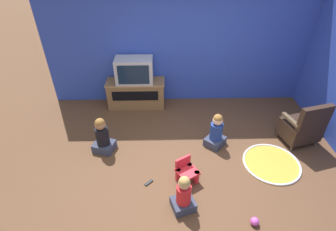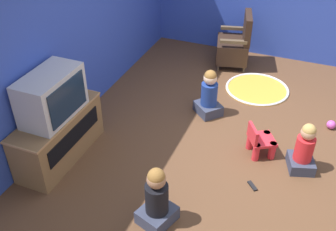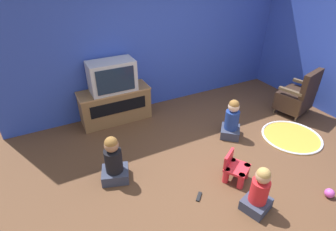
{
  "view_description": "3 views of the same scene",
  "coord_description": "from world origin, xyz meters",
  "px_view_note": "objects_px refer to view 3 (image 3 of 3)",
  "views": [
    {
      "loc": [
        -0.53,
        -3.03,
        3.29
      ],
      "look_at": [
        -0.45,
        0.54,
        0.72
      ],
      "focal_mm": 28.0,
      "sensor_mm": 36.0,
      "label": 1
    },
    {
      "loc": [
        -4.02,
        -0.58,
        3.16
      ],
      "look_at": [
        -0.78,
        0.73,
        0.7
      ],
      "focal_mm": 42.0,
      "sensor_mm": 36.0,
      "label": 2
    },
    {
      "loc": [
        -2.17,
        -2.14,
        2.59
      ],
      "look_at": [
        -0.74,
        0.65,
        0.69
      ],
      "focal_mm": 28.0,
      "sensor_mm": 36.0,
      "label": 3
    }
  ],
  "objects_px": {
    "yellow_kid_chair": "(235,169)",
    "television": "(112,76)",
    "tv_cabinet": "(115,105)",
    "child_watching_center": "(259,192)",
    "child_watching_right": "(232,121)",
    "toy_ball": "(329,193)",
    "remote_control": "(199,197)",
    "black_armchair": "(297,97)",
    "child_watching_left": "(114,162)"
  },
  "relations": [
    {
      "from": "tv_cabinet",
      "to": "child_watching_right",
      "type": "xyz_separation_m",
      "value": [
        1.54,
        -1.37,
        -0.02
      ]
    },
    {
      "from": "tv_cabinet",
      "to": "yellow_kid_chair",
      "type": "distance_m",
      "value": 2.4
    },
    {
      "from": "child_watching_right",
      "to": "toy_ball",
      "type": "relative_size",
      "value": 5.75
    },
    {
      "from": "remote_control",
      "to": "child_watching_right",
      "type": "bearing_deg",
      "value": -6.37
    },
    {
      "from": "child_watching_left",
      "to": "remote_control",
      "type": "relative_size",
      "value": 4.94
    },
    {
      "from": "toy_ball",
      "to": "remote_control",
      "type": "bearing_deg",
      "value": 153.28
    },
    {
      "from": "black_armchair",
      "to": "toy_ball",
      "type": "bearing_deg",
      "value": 37.35
    },
    {
      "from": "television",
      "to": "toy_ball",
      "type": "distance_m",
      "value": 3.58
    },
    {
      "from": "child_watching_center",
      "to": "toy_ball",
      "type": "bearing_deg",
      "value": -34.5
    },
    {
      "from": "yellow_kid_chair",
      "to": "black_armchair",
      "type": "bearing_deg",
      "value": -9.04
    },
    {
      "from": "television",
      "to": "black_armchair",
      "type": "height_order",
      "value": "television"
    },
    {
      "from": "yellow_kid_chair",
      "to": "child_watching_center",
      "type": "xyz_separation_m",
      "value": [
        -0.09,
        -0.5,
        0.1
      ]
    },
    {
      "from": "tv_cabinet",
      "to": "child_watching_right",
      "type": "height_order",
      "value": "child_watching_right"
    },
    {
      "from": "black_armchair",
      "to": "child_watching_right",
      "type": "bearing_deg",
      "value": -13.19
    },
    {
      "from": "black_armchair",
      "to": "child_watching_center",
      "type": "xyz_separation_m",
      "value": [
        -2.25,
        -1.38,
        -0.08
      ]
    },
    {
      "from": "yellow_kid_chair",
      "to": "child_watching_left",
      "type": "distance_m",
      "value": 1.61
    },
    {
      "from": "television",
      "to": "child_watching_right",
      "type": "distance_m",
      "value": 2.13
    },
    {
      "from": "yellow_kid_chair",
      "to": "toy_ball",
      "type": "height_order",
      "value": "yellow_kid_chair"
    },
    {
      "from": "television",
      "to": "remote_control",
      "type": "bearing_deg",
      "value": -81.16
    },
    {
      "from": "child_watching_center",
      "to": "child_watching_right",
      "type": "xyz_separation_m",
      "value": [
        0.68,
        1.34,
        0.02
      ]
    },
    {
      "from": "television",
      "to": "remote_control",
      "type": "height_order",
      "value": "television"
    },
    {
      "from": "black_armchair",
      "to": "toy_ball",
      "type": "xyz_separation_m",
      "value": [
        -1.3,
        -1.66,
        -0.29
      ]
    },
    {
      "from": "yellow_kid_chair",
      "to": "television",
      "type": "bearing_deg",
      "value": 82.39
    },
    {
      "from": "television",
      "to": "child_watching_center",
      "type": "bearing_deg",
      "value": -72.29
    },
    {
      "from": "tv_cabinet",
      "to": "toy_ball",
      "type": "relative_size",
      "value": 10.63
    },
    {
      "from": "child_watching_center",
      "to": "remote_control",
      "type": "relative_size",
      "value": 4.51
    },
    {
      "from": "television",
      "to": "remote_control",
      "type": "relative_size",
      "value": 5.55
    },
    {
      "from": "tv_cabinet",
      "to": "television",
      "type": "height_order",
      "value": "television"
    },
    {
      "from": "tv_cabinet",
      "to": "yellow_kid_chair",
      "type": "xyz_separation_m",
      "value": [
        0.95,
        -2.2,
        -0.15
      ]
    },
    {
      "from": "tv_cabinet",
      "to": "child_watching_center",
      "type": "height_order",
      "value": "child_watching_center"
    },
    {
      "from": "child_watching_right",
      "to": "toy_ball",
      "type": "height_order",
      "value": "child_watching_right"
    },
    {
      "from": "television",
      "to": "yellow_kid_chair",
      "type": "xyz_separation_m",
      "value": [
        0.95,
        -2.19,
        -0.7
      ]
    },
    {
      "from": "child_watching_left",
      "to": "remote_control",
      "type": "bearing_deg",
      "value": -25.46
    },
    {
      "from": "yellow_kid_chair",
      "to": "child_watching_left",
      "type": "relative_size",
      "value": 0.59
    },
    {
      "from": "television",
      "to": "black_armchair",
      "type": "distance_m",
      "value": 3.42
    },
    {
      "from": "yellow_kid_chair",
      "to": "child_watching_right",
      "type": "xyz_separation_m",
      "value": [
        0.6,
        0.83,
        0.12
      ]
    },
    {
      "from": "television",
      "to": "child_watching_left",
      "type": "relative_size",
      "value": 1.12
    },
    {
      "from": "black_armchair",
      "to": "child_watching_right",
      "type": "relative_size",
      "value": 1.33
    },
    {
      "from": "toy_ball",
      "to": "remote_control",
      "type": "xyz_separation_m",
      "value": [
        -1.46,
        0.74,
        -0.05
      ]
    },
    {
      "from": "black_armchair",
      "to": "child_watching_left",
      "type": "relative_size",
      "value": 1.3
    },
    {
      "from": "child_watching_center",
      "to": "remote_control",
      "type": "bearing_deg",
      "value": 121.06
    },
    {
      "from": "television",
      "to": "black_armchair",
      "type": "relative_size",
      "value": 0.86
    },
    {
      "from": "remote_control",
      "to": "child_watching_center",
      "type": "bearing_deg",
      "value": -84.32
    },
    {
      "from": "television",
      "to": "child_watching_center",
      "type": "xyz_separation_m",
      "value": [
        0.86,
        -2.7,
        -0.6
      ]
    },
    {
      "from": "tv_cabinet",
      "to": "remote_control",
      "type": "xyz_separation_m",
      "value": [
        0.35,
        -2.26,
        -0.3
      ]
    },
    {
      "from": "tv_cabinet",
      "to": "remote_control",
      "type": "bearing_deg",
      "value": -81.21
    },
    {
      "from": "child_watching_left",
      "to": "child_watching_right",
      "type": "height_order",
      "value": "child_watching_left"
    },
    {
      "from": "child_watching_right",
      "to": "remote_control",
      "type": "relative_size",
      "value": 4.84
    },
    {
      "from": "child_watching_right",
      "to": "toy_ball",
      "type": "distance_m",
      "value": 1.66
    },
    {
      "from": "tv_cabinet",
      "to": "toy_ball",
      "type": "xyz_separation_m",
      "value": [
        1.81,
        -3.0,
        -0.26
      ]
    }
  ]
}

